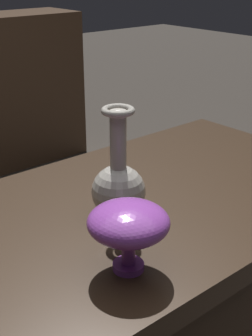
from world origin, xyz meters
The scene contains 2 objects.
vase_centerpiece centered at (-0.06, -0.03, 0.87)m, with size 0.12×0.12×0.24m.
vase_tall_behind centered at (-0.18, -0.19, 0.89)m, with size 0.15×0.15×0.13m.
Camera 1 is at (-0.65, -0.74, 1.32)m, focal length 52.09 mm.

